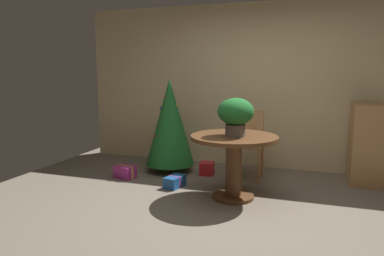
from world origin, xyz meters
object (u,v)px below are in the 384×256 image
at_px(wooden_chair_far, 247,139).
at_px(gift_box_blue, 175,182).
at_px(flower_vase, 236,114).
at_px(holiday_tree, 170,122).
at_px(gift_box_red, 207,168).
at_px(wooden_cabinet, 368,144).
at_px(round_dining_table, 234,154).
at_px(gift_box_purple, 125,172).

bearing_deg(wooden_chair_far, gift_box_blue, -138.25).
xyz_separation_m(flower_vase, holiday_tree, (-1.20, 0.89, -0.27)).
height_order(gift_box_red, wooden_cabinet, wooden_cabinet).
bearing_deg(flower_vase, round_dining_table, 124.75).
xyz_separation_m(round_dining_table, gift_box_purple, (-1.67, 0.32, -0.46)).
relative_size(flower_vase, gift_box_blue, 1.34).
height_order(round_dining_table, gift_box_purple, round_dining_table).
bearing_deg(gift_box_red, round_dining_table, -55.84).
bearing_deg(holiday_tree, gift_box_blue, -63.59).
relative_size(flower_vase, gift_box_red, 2.00).
height_order(wooden_chair_far, wooden_cabinet, wooden_cabinet).
bearing_deg(wooden_cabinet, gift_box_red, -171.25).
height_order(round_dining_table, holiday_tree, holiday_tree).
height_order(gift_box_blue, gift_box_red, gift_box_red).
bearing_deg(round_dining_table, gift_box_red, 124.16).
height_order(gift_box_blue, wooden_cabinet, wooden_cabinet).
bearing_deg(holiday_tree, wooden_chair_far, 1.76).
bearing_deg(round_dining_table, holiday_tree, 143.67).
xyz_separation_m(gift_box_red, wooden_cabinet, (2.20, 0.34, 0.46)).
xyz_separation_m(round_dining_table, holiday_tree, (-1.18, 0.87, 0.22)).
bearing_deg(holiday_tree, round_dining_table, -36.33).
distance_m(gift_box_purple, gift_box_blue, 0.85).
xyz_separation_m(flower_vase, gift_box_purple, (-1.69, 0.35, -0.95)).
relative_size(wooden_chair_far, holiday_tree, 0.68).
height_order(wooden_chair_far, gift_box_blue, wooden_chair_far).
bearing_deg(gift_box_red, gift_box_purple, -153.54).
bearing_deg(gift_box_purple, gift_box_red, 26.46).
xyz_separation_m(round_dining_table, wooden_cabinet, (1.62, 1.20, -0.01)).
height_order(holiday_tree, wooden_cabinet, holiday_tree).
xyz_separation_m(gift_box_blue, wooden_cabinet, (2.45, 1.04, 0.48)).
distance_m(round_dining_table, holiday_tree, 1.48).
relative_size(flower_vase, gift_box_purple, 1.35).
relative_size(gift_box_purple, gift_box_blue, 0.99).
height_order(flower_vase, gift_box_red, flower_vase).
relative_size(round_dining_table, gift_box_blue, 3.11).
bearing_deg(gift_box_blue, gift_box_purple, 169.25).
bearing_deg(gift_box_red, wooden_chair_far, 4.29).
distance_m(round_dining_table, gift_box_red, 1.14).
distance_m(gift_box_purple, gift_box_red, 1.21).
height_order(holiday_tree, gift_box_blue, holiday_tree).
distance_m(flower_vase, wooden_cabinet, 2.07).
height_order(flower_vase, gift_box_purple, flower_vase).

